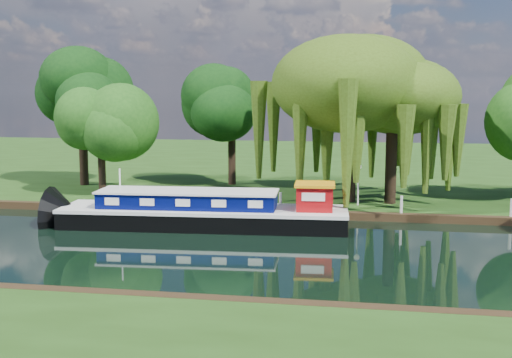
# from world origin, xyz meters

# --- Properties ---
(ground) EXTENTS (120.00, 120.00, 0.00)m
(ground) POSITION_xyz_m (0.00, 0.00, 0.00)
(ground) COLOR black
(far_bank) EXTENTS (120.00, 52.00, 0.45)m
(far_bank) POSITION_xyz_m (0.00, 34.00, 0.23)
(far_bank) COLOR #1E3C10
(far_bank) RESTS_ON ground
(dutch_barge) EXTENTS (15.84, 4.46, 3.30)m
(dutch_barge) POSITION_xyz_m (-7.62, 4.78, 0.82)
(dutch_barge) COLOR black
(dutch_barge) RESTS_ON ground
(red_dinghy) EXTENTS (3.57, 2.88, 0.66)m
(red_dinghy) POSITION_xyz_m (-8.80, 7.06, 0.00)
(red_dinghy) COLOR maroon
(red_dinghy) RESTS_ON ground
(willow_left) EXTENTS (8.29, 8.29, 9.94)m
(willow_left) POSITION_xyz_m (-0.03, 11.90, 7.67)
(willow_left) COLOR black
(willow_left) RESTS_ON far_bank
(willow_right) EXTENTS (6.69, 6.69, 8.15)m
(willow_right) POSITION_xyz_m (2.47, 11.63, 6.40)
(willow_right) COLOR black
(willow_right) RESTS_ON far_bank
(tree_far_left) EXTENTS (4.46, 4.46, 7.19)m
(tree_far_left) POSITION_xyz_m (-16.44, 11.39, 5.38)
(tree_far_left) COLOR black
(tree_far_left) RESTS_ON far_bank
(tree_far_back) EXTENTS (5.44, 5.44, 9.15)m
(tree_far_back) POSITION_xyz_m (-19.79, 15.82, 6.83)
(tree_far_back) COLOR black
(tree_far_back) RESTS_ON far_bank
(tree_far_mid) EXTENTS (4.98, 4.98, 8.15)m
(tree_far_mid) POSITION_xyz_m (-8.95, 17.89, 6.07)
(tree_far_mid) COLOR black
(tree_far_mid) RESTS_ON far_bank
(lamppost) EXTENTS (0.36, 0.36, 2.56)m
(lamppost) POSITION_xyz_m (0.50, 10.50, 2.42)
(lamppost) COLOR silver
(lamppost) RESTS_ON far_bank
(mooring_posts) EXTENTS (19.16, 0.16, 1.00)m
(mooring_posts) POSITION_xyz_m (-0.50, 8.40, 0.95)
(mooring_posts) COLOR silver
(mooring_posts) RESTS_ON far_bank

